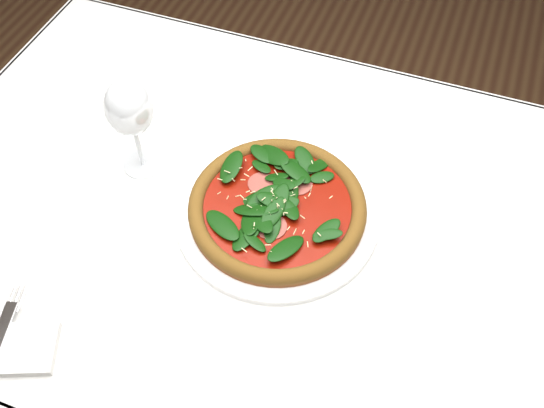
% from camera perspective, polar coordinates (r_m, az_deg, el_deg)
% --- Properties ---
extents(ground, '(6.00, 6.00, 0.00)m').
position_cam_1_polar(ground, '(1.62, -0.08, -16.86)').
color(ground, brown).
rests_on(ground, ground).
extents(dining_table, '(1.21, 0.81, 0.75)m').
position_cam_1_polar(dining_table, '(1.03, -0.12, -4.34)').
color(dining_table, silver).
rests_on(dining_table, ground).
extents(plate, '(0.32, 0.32, 0.01)m').
position_cam_1_polar(plate, '(0.95, 0.50, -0.76)').
color(plate, white).
rests_on(plate, dining_table).
extents(pizza, '(0.31, 0.31, 0.04)m').
position_cam_1_polar(pizza, '(0.93, 0.50, -0.10)').
color(pizza, brown).
rests_on(pizza, plate).
extents(wine_glass, '(0.07, 0.07, 0.18)m').
position_cam_1_polar(wine_glass, '(0.95, -13.29, 8.62)').
color(wine_glass, white).
rests_on(wine_glass, dining_table).
extents(fork, '(0.07, 0.17, 0.00)m').
position_cam_1_polar(fork, '(0.91, -23.95, -10.45)').
color(fork, silver).
rests_on(fork, napkin).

